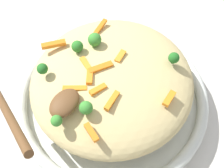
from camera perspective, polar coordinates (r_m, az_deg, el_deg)
name	(u,v)px	position (r m, az deg, el deg)	size (l,w,h in m)	color
ground_plane	(112,105)	(0.60, 0.00, -4.11)	(2.40, 2.40, 0.00)	beige
serving_bowl	(112,98)	(0.58, 0.00, -2.85)	(0.37, 0.37, 0.05)	silver
pasta_mound	(112,81)	(0.52, 0.00, 0.58)	(0.30, 0.29, 0.09)	#D1BA7A
carrot_piece_0	(75,89)	(0.48, -7.31, -0.88)	(0.04, 0.01, 0.01)	orange
carrot_piece_1	(112,101)	(0.45, -0.02, -3.30)	(0.04, 0.01, 0.01)	orange
carrot_piece_2	(91,132)	(0.44, -4.07, -9.44)	(0.03, 0.01, 0.01)	orange
carrot_piece_3	(87,65)	(0.50, -4.97, 3.65)	(0.04, 0.01, 0.01)	orange
carrot_piece_4	(101,68)	(0.49, -2.23, 3.25)	(0.04, 0.01, 0.01)	orange
carrot_piece_5	(119,55)	(0.50, 1.33, 5.62)	(0.03, 0.01, 0.01)	orange
carrot_piece_6	(54,44)	(0.54, -11.39, 7.66)	(0.04, 0.01, 0.01)	orange
carrot_piece_7	(100,27)	(0.56, -2.29, 11.17)	(0.04, 0.01, 0.01)	orange
carrot_piece_8	(98,90)	(0.47, -2.79, -1.09)	(0.03, 0.01, 0.01)	orange
carrot_piece_9	(169,99)	(0.47, 11.08, -2.95)	(0.03, 0.01, 0.01)	orange
carrot_piece_10	(90,77)	(0.48, -4.41, 1.43)	(0.03, 0.01, 0.01)	orange
broccoli_floret_0	(57,121)	(0.44, -10.85, -7.13)	(0.02, 0.02, 0.02)	#377928
broccoli_floret_1	(174,58)	(0.51, 12.04, 5.02)	(0.02, 0.02, 0.02)	#205B1C
broccoli_floret_2	(86,108)	(0.44, -5.14, -4.70)	(0.02, 0.02, 0.03)	#377928
broccoli_floret_3	(95,40)	(0.52, -3.42, 8.68)	(0.02, 0.02, 0.03)	#377928
broccoli_floret_4	(76,48)	(0.51, -7.00, 7.11)	(0.02, 0.02, 0.03)	#296820
broccoli_floret_5	(42,69)	(0.50, -13.52, 2.92)	(0.02, 0.02, 0.02)	#205B1C
serving_spoon	(45,108)	(0.44, -12.96, -4.68)	(0.14, 0.15, 0.09)	brown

